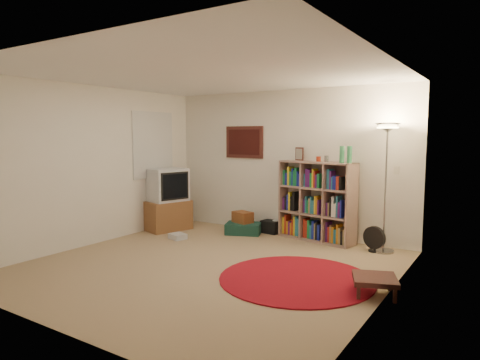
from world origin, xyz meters
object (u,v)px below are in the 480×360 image
object	(u,v)px
bookshelf	(316,202)
tv_stand	(167,200)
floor_fan	(374,239)
side_table	(375,280)
suitcase	(243,228)
floor_lamp	(387,145)

from	to	relation	value
bookshelf	tv_stand	xyz separation A→B (m)	(-2.59, -0.74, -0.09)
floor_fan	tv_stand	world-z (taller)	tv_stand
tv_stand	bookshelf	bearing A→B (deg)	32.45
tv_stand	side_table	world-z (taller)	tv_stand
tv_stand	suitcase	xyz separation A→B (m)	(1.35, 0.46, -0.45)
bookshelf	tv_stand	bearing A→B (deg)	-153.24
suitcase	side_table	bearing A→B (deg)	-53.15
tv_stand	suitcase	size ratio (longest dim) A/B	1.62
suitcase	floor_lamp	bearing A→B (deg)	-18.37
floor_lamp	tv_stand	size ratio (longest dim) A/B	1.69
floor_fan	tv_stand	distance (m)	3.66
tv_stand	floor_fan	bearing A→B (deg)	24.67
floor_fan	suitcase	size ratio (longest dim) A/B	0.56
floor_lamp	suitcase	xyz separation A→B (m)	(-2.38, -0.13, -1.48)
bookshelf	floor_lamp	world-z (taller)	floor_lamp
bookshelf	tv_stand	size ratio (longest dim) A/B	1.39
side_table	bookshelf	bearing A→B (deg)	127.47
floor_fan	suitcase	distance (m)	2.26
floor_fan	bookshelf	bearing A→B (deg)	-176.79
floor_fan	suitcase	xyz separation A→B (m)	(-2.26, -0.06, -0.10)
suitcase	side_table	size ratio (longest dim) A/B	1.18
floor_lamp	tv_stand	bearing A→B (deg)	-170.99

